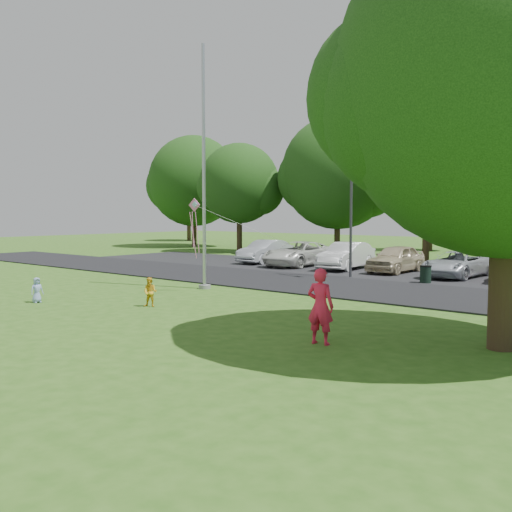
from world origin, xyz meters
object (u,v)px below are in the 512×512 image
Objects in this scene: street_lamp at (355,196)px; child_blue at (37,290)px; child_yellow at (150,292)px; trash_can at (426,275)px; flagpole at (204,188)px; kite at (198,217)px; big_tree at (503,89)px; woman at (320,306)px.

child_blue is at bearing -94.43° from street_lamp.
child_yellow is 4.25m from child_blue.
trash_can is 0.84× the size of child_yellow.
kite is at bearing -55.24° from flagpole.
kite is (-11.89, 2.06, -2.94)m from big_tree.
child_yellow is (-1.08, -11.63, -3.45)m from street_lamp.
woman is 1.86× the size of child_yellow.
street_lamp is 8.66m from kite.
big_tree is (9.74, -10.39, 1.98)m from street_lamp.
big_tree is at bearing -59.46° from trash_can.
child_blue is (-8.34, -13.79, 0.03)m from trash_can.
kite reaches higher than child_yellow.
child_blue is (-11.18, -1.05, -0.48)m from woman.
flagpole is at bearing 165.77° from big_tree.
flagpole is at bearing -97.29° from street_lamp.
big_tree is at bearing -156.06° from woman.
flagpole is 1.52× the size of street_lamp.
street_lamp is 12.18m from child_yellow.
kite is (-5.66, -8.51, 2.57)m from trash_can.
street_lamp reaches higher than kite.
street_lamp is at bearing 67.38° from kite.
child_yellow is at bearing -56.56° from child_blue.
kite is at bearing -89.33° from street_lamp.
child_blue is at bearing -125.15° from kite.
street_lamp is (2.96, 7.17, -0.22)m from flagpole.
flagpole is 11.23m from woman.
trash_can is (6.47, 7.35, -3.75)m from flagpole.
flagpole is 7.67m from child_blue.
woman is at bearing -34.58° from kite.
big_tree is 5.48× the size of woman.
woman is (6.35, -12.56, -3.02)m from street_lamp.
flagpole is 11.20× the size of child_blue.
flagpole reaches higher than child_yellow.
big_tree is 10.19× the size of child_yellow.
kite is at bearing -123.60° from trash_can.
trash_can is (3.51, 0.18, -3.53)m from street_lamp.
street_lamp is 4.97m from trash_can.
big_tree is (6.24, -10.57, 5.51)m from trash_can.
big_tree reaches higher than child_blue.
trash_can is 16.11m from child_blue.
big_tree reaches higher than flagpole.
woman is 7.49m from child_yellow.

